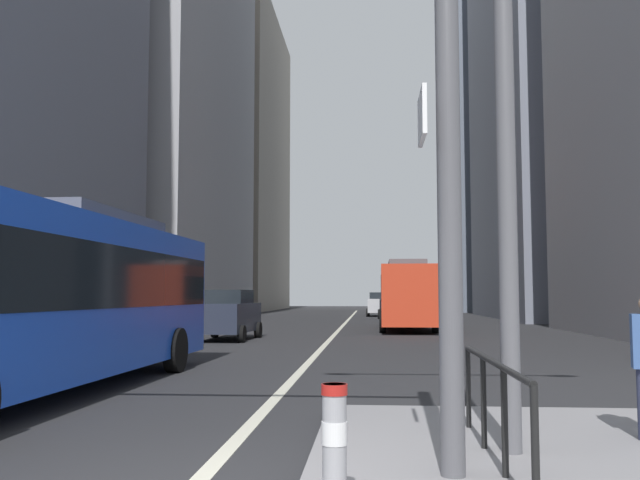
% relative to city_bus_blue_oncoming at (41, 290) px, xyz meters
% --- Properties ---
extents(ground_plane, '(160.00, 160.00, 0.00)m').
position_rel_city_bus_blue_oncoming_xyz_m(ground_plane, '(4.10, 14.59, -1.84)').
color(ground_plane, '#28282B').
extents(lane_centre_line, '(0.20, 80.00, 0.01)m').
position_rel_city_bus_blue_oncoming_xyz_m(lane_centre_line, '(4.10, 24.59, -1.83)').
color(lane_centre_line, beige).
rests_on(lane_centre_line, ground).
extents(office_tower_left_mid, '(13.71, 24.75, 36.41)m').
position_rel_city_bus_blue_oncoming_xyz_m(office_tower_left_mid, '(-11.90, 38.26, 16.37)').
color(office_tower_left_mid, '#9E9EA3').
rests_on(office_tower_left_mid, ground).
extents(office_tower_left_far, '(13.35, 25.82, 34.45)m').
position_rel_city_bus_blue_oncoming_xyz_m(office_tower_left_far, '(-11.90, 67.45, 15.39)').
color(office_tower_left_far, gray).
rests_on(office_tower_left_far, ground).
extents(office_tower_right_far, '(13.97, 19.04, 38.18)m').
position_rel_city_bus_blue_oncoming_xyz_m(office_tower_right_far, '(21.10, 66.07, 17.25)').
color(office_tower_right_far, slate).
rests_on(office_tower_right_far, ground).
extents(city_bus_blue_oncoming, '(2.92, 12.25, 3.40)m').
position_rel_city_bus_blue_oncoming_xyz_m(city_bus_blue_oncoming, '(0.00, 0.00, 0.00)').
color(city_bus_blue_oncoming, blue).
rests_on(city_bus_blue_oncoming, ground).
extents(city_bus_red_receding, '(2.80, 10.99, 3.40)m').
position_rel_city_bus_blue_oncoming_xyz_m(city_bus_red_receding, '(7.48, 23.84, -0.00)').
color(city_bus_red_receding, red).
rests_on(city_bus_red_receding, ground).
extents(car_oncoming_mid, '(2.20, 4.31, 1.94)m').
position_rel_city_bus_blue_oncoming_xyz_m(car_oncoming_mid, '(0.13, 15.06, -0.85)').
color(car_oncoming_mid, '#232838').
rests_on(car_oncoming_mid, ground).
extents(car_receding_near, '(2.10, 4.48, 1.94)m').
position_rel_city_bus_blue_oncoming_xyz_m(car_receding_near, '(6.35, 45.21, -0.85)').
color(car_receding_near, silver).
rests_on(car_receding_near, ground).
extents(car_receding_far, '(2.06, 4.33, 1.94)m').
position_rel_city_bus_blue_oncoming_xyz_m(car_receding_far, '(7.22, 40.03, -0.85)').
color(car_receding_far, black).
rests_on(car_receding_far, ground).
extents(traffic_signal_gantry, '(6.20, 0.65, 6.00)m').
position_rel_city_bus_blue_oncoming_xyz_m(traffic_signal_gantry, '(4.38, -5.30, 2.28)').
color(traffic_signal_gantry, '#515156').
rests_on(traffic_signal_gantry, median_island).
extents(bollard_right, '(0.20, 0.20, 0.94)m').
position_rel_city_bus_blue_oncoming_xyz_m(bollard_right, '(5.45, -6.43, -1.17)').
color(bollard_right, '#99999E').
rests_on(bollard_right, median_island).
extents(pedestrian_railing, '(0.06, 3.50, 0.98)m').
position_rel_city_bus_blue_oncoming_xyz_m(pedestrian_railing, '(6.90, -4.73, -0.99)').
color(pedestrian_railing, black).
rests_on(pedestrian_railing, median_island).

